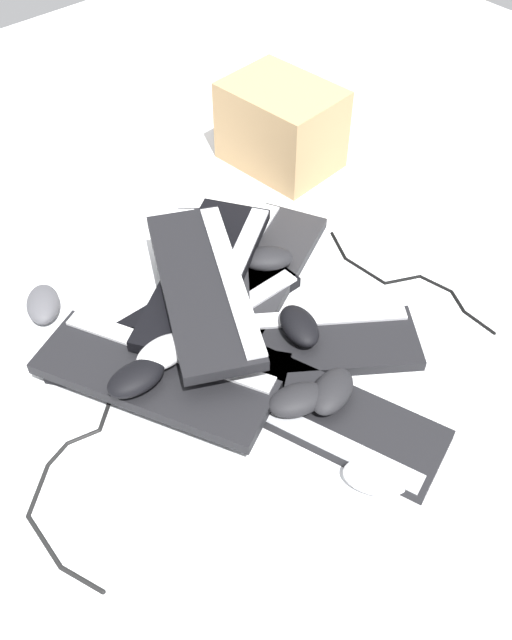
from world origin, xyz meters
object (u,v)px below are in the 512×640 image
Objects in this scene: keyboard_7 at (204,286)px; mouse_6 at (43,304)px; keyboard_0 at (169,369)px; keyboard_1 at (321,413)px; keyboard_4 at (197,314)px; mouse_7 at (299,326)px; mouse_0 at (376,477)px; keyboard_5 at (210,279)px; mouse_5 at (136,378)px; mouse_1 at (164,352)px; mouse_4 at (267,258)px; mouse_2 at (332,391)px; mouse_3 at (298,400)px; keyboard_3 at (258,274)px; keyboard_8 at (155,376)px; keyboard_6 at (207,274)px; cardboard_box at (281,126)px; keyboard_2 at (304,343)px.

keyboard_7 is 0.34m from mouse_6.
keyboard_1 is at bearing 118.70° from keyboard_0.
keyboard_4 is 4.00× the size of mouse_7.
keyboard_5 is at bearing -43.33° from mouse_0.
mouse_6 is (0.01, -0.33, -0.06)m from mouse_5.
mouse_4 is (-0.33, -0.09, -0.03)m from mouse_1.
mouse_2 and mouse_7 have the same top height.
mouse_3 is 1.00× the size of mouse_5.
keyboard_1 is at bearing -129.60° from mouse_6.
mouse_3 reaches higher than keyboard_3.
keyboard_1 is 0.18m from mouse_7.
mouse_0 is at bearing 177.83° from mouse_7.
keyboard_8 reaches higher than mouse_6.
keyboard_3 is 0.53m from mouse_0.
mouse_2 is 1.00× the size of mouse_3.
mouse_4 is at bearing -173.08° from keyboard_7.
mouse_6 is at bearing -36.19° from keyboard_6.
keyboard_1 is 0.30m from mouse_1.
mouse_0 is (0.01, 0.49, 0.01)m from keyboard_4.
mouse_7 reaches higher than keyboard_5.
keyboard_6 is at bearing -9.79° from keyboard_3.
keyboard_3 is 1.05× the size of keyboard_4.
keyboard_0 is 4.03× the size of mouse_4.
mouse_0 is (-0.16, 0.40, -0.02)m from keyboard_8.
mouse_3 is 0.79m from cardboard_box.
keyboard_1 is 0.38m from mouse_4.
keyboard_6 is at bearing 34.64° from mouse_7.
keyboard_0 is 4.03× the size of mouse_0.
mouse_7 is at bearing 162.20° from keyboard_8.
mouse_7 is (-0.25, 0.10, -0.03)m from mouse_1.
mouse_7 is (-0.09, -0.16, 0.04)m from keyboard_1.
keyboard_6 reaches higher than keyboard_2.
keyboard_2 is 1.01× the size of keyboard_4.
keyboard_0 is 4.03× the size of mouse_7.
keyboard_8 is 0.05m from mouse_1.
mouse_4 is (-0.15, -0.33, 0.00)m from mouse_2.
mouse_2 reaches higher than keyboard_0.
keyboard_7 reaches higher than keyboard_2.
keyboard_3 is at bearing 40.95° from cardboard_box.
keyboard_7 reaches higher than mouse_4.
keyboard_3 is 0.04m from mouse_4.
keyboard_3 is 0.45m from mouse_6.
mouse_1 is (0.25, -0.11, 0.07)m from keyboard_2.
keyboard_2 is at bearing 152.65° from keyboard_0.
mouse_4 is at bearing 163.75° from keyboard_5.
keyboard_1 is at bearing 92.38° from keyboard_4.
keyboard_6 reaches higher than mouse_7.
keyboard_5 is 0.22m from mouse_7.
mouse_4 reaches higher than keyboard_1.
keyboard_1 is 0.61m from mouse_6.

